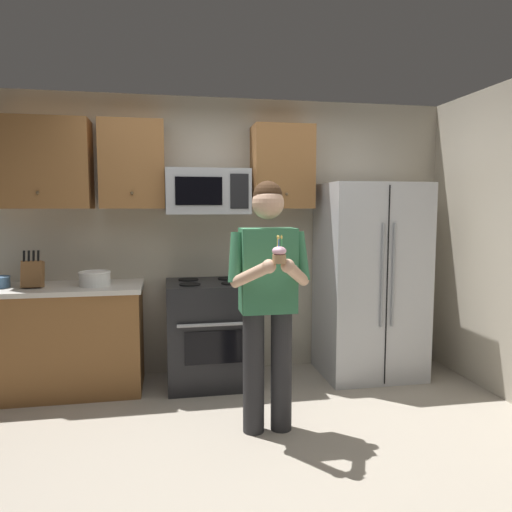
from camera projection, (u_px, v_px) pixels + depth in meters
name	position (u px, v px, depth m)	size (l,w,h in m)	color
ground_plane	(253.00, 457.00, 3.05)	(6.00, 6.00, 0.00)	#9E9384
wall_back	(221.00, 237.00, 4.63)	(4.40, 0.10, 2.60)	#B7AD99
oven_range	(210.00, 332.00, 4.30)	(0.76, 0.70, 0.93)	black
microwave	(207.00, 192.00, 4.29)	(0.74, 0.41, 0.40)	#9EA0A5
refrigerator	(370.00, 280.00, 4.50)	(0.90, 0.75, 1.80)	#B7BABF
cabinet_row_upper	(141.00, 165.00, 4.22)	(2.78, 0.36, 0.76)	brown
counter_left	(58.00, 339.00, 4.09)	(1.44, 0.66, 0.92)	brown
knife_block	(33.00, 274.00, 3.95)	(0.16, 0.15, 0.32)	brown
bowl_large_white	(95.00, 278.00, 4.05)	(0.27, 0.27, 0.12)	white
person	(268.00, 293.00, 3.31)	(0.60, 0.48, 1.76)	#262628
cupcake	(279.00, 254.00, 2.95)	(0.09, 0.09, 0.17)	#A87F56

